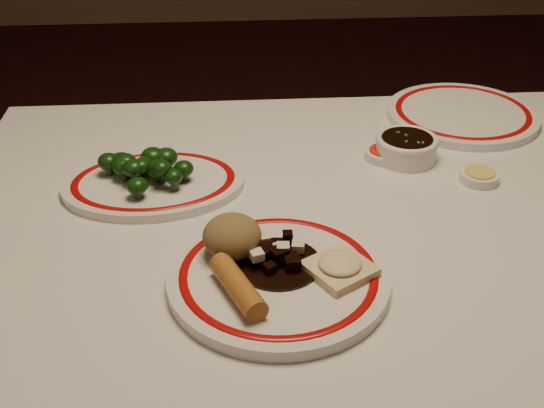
{
  "coord_description": "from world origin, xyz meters",
  "views": [
    {
      "loc": [
        -0.15,
        -0.87,
        1.32
      ],
      "look_at": [
        -0.1,
        -0.04,
        0.8
      ],
      "focal_mm": 45.0,
      "sensor_mm": 36.0,
      "label": 1
    }
  ],
  "objects_px": {
    "main_plate": "(278,277)",
    "soy_bowl": "(406,148)",
    "broccoli_pile": "(142,166)",
    "spring_roll": "(238,286)",
    "fried_wonton": "(340,266)",
    "broccoli_plate": "(154,183)",
    "stirfry_heap": "(277,258)",
    "dining_table": "(329,262)",
    "rice_mound": "(232,236)"
  },
  "relations": [
    {
      "from": "spring_roll",
      "to": "rice_mound",
      "type": "bearing_deg",
      "value": 70.22
    },
    {
      "from": "main_plate",
      "to": "broccoli_plate",
      "type": "relative_size",
      "value": 0.97
    },
    {
      "from": "main_plate",
      "to": "soy_bowl",
      "type": "bearing_deg",
      "value": 53.16
    },
    {
      "from": "stirfry_heap",
      "to": "broccoli_plate",
      "type": "bearing_deg",
      "value": 126.99
    },
    {
      "from": "main_plate",
      "to": "stirfry_heap",
      "type": "bearing_deg",
      "value": 91.58
    },
    {
      "from": "spring_roll",
      "to": "fried_wonton",
      "type": "relative_size",
      "value": 1.06
    },
    {
      "from": "stirfry_heap",
      "to": "broccoli_pile",
      "type": "height_order",
      "value": "broccoli_pile"
    },
    {
      "from": "spring_roll",
      "to": "soy_bowl",
      "type": "height_order",
      "value": "spring_roll"
    },
    {
      "from": "spring_roll",
      "to": "broccoli_pile",
      "type": "xyz_separation_m",
      "value": [
        -0.14,
        0.31,
        0.01
      ]
    },
    {
      "from": "dining_table",
      "to": "soy_bowl",
      "type": "bearing_deg",
      "value": 47.69
    },
    {
      "from": "spring_roll",
      "to": "stirfry_heap",
      "type": "height_order",
      "value": "spring_roll"
    },
    {
      "from": "rice_mound",
      "to": "fried_wonton",
      "type": "relative_size",
      "value": 0.76
    },
    {
      "from": "stirfry_heap",
      "to": "soy_bowl",
      "type": "bearing_deg",
      "value": 51.25
    },
    {
      "from": "fried_wonton",
      "to": "broccoli_pile",
      "type": "bearing_deg",
      "value": 135.59
    },
    {
      "from": "main_plate",
      "to": "fried_wonton",
      "type": "bearing_deg",
      "value": -3.63
    },
    {
      "from": "dining_table",
      "to": "spring_roll",
      "type": "distance_m",
      "value": 0.29
    },
    {
      "from": "rice_mound",
      "to": "spring_roll",
      "type": "distance_m",
      "value": 0.09
    },
    {
      "from": "stirfry_heap",
      "to": "spring_roll",
      "type": "bearing_deg",
      "value": -129.43
    },
    {
      "from": "broccoli_pile",
      "to": "stirfry_heap",
      "type": "bearing_deg",
      "value": -51.19
    },
    {
      "from": "broccoli_pile",
      "to": "fried_wonton",
      "type": "bearing_deg",
      "value": -44.41
    },
    {
      "from": "main_plate",
      "to": "broccoli_pile",
      "type": "distance_m",
      "value": 0.33
    },
    {
      "from": "dining_table",
      "to": "soy_bowl",
      "type": "distance_m",
      "value": 0.26
    },
    {
      "from": "main_plate",
      "to": "fried_wonton",
      "type": "xyz_separation_m",
      "value": [
        0.08,
        -0.01,
        0.02
      ]
    },
    {
      "from": "spring_roll",
      "to": "broccoli_plate",
      "type": "height_order",
      "value": "spring_roll"
    },
    {
      "from": "rice_mound",
      "to": "spring_roll",
      "type": "height_order",
      "value": "rice_mound"
    },
    {
      "from": "soy_bowl",
      "to": "broccoli_plate",
      "type": "bearing_deg",
      "value": -170.71
    },
    {
      "from": "broccoli_plate",
      "to": "broccoli_pile",
      "type": "bearing_deg",
      "value": 164.85
    },
    {
      "from": "fried_wonton",
      "to": "broccoli_plate",
      "type": "bearing_deg",
      "value": 134.37
    },
    {
      "from": "main_plate",
      "to": "broccoli_pile",
      "type": "xyz_separation_m",
      "value": [
        -0.2,
        0.27,
        0.03
      ]
    },
    {
      "from": "fried_wonton",
      "to": "main_plate",
      "type": "bearing_deg",
      "value": 176.37
    },
    {
      "from": "soy_bowl",
      "to": "stirfry_heap",
      "type": "bearing_deg",
      "value": -128.75
    },
    {
      "from": "stirfry_heap",
      "to": "soy_bowl",
      "type": "xyz_separation_m",
      "value": [
        0.25,
        0.31,
        -0.01
      ]
    },
    {
      "from": "rice_mound",
      "to": "broccoli_pile",
      "type": "height_order",
      "value": "rice_mound"
    },
    {
      "from": "broccoli_plate",
      "to": "stirfry_heap",
      "type": "bearing_deg",
      "value": -53.01
    },
    {
      "from": "broccoli_pile",
      "to": "soy_bowl",
      "type": "relative_size",
      "value": 1.47
    },
    {
      "from": "spring_roll",
      "to": "soy_bowl",
      "type": "relative_size",
      "value": 1.05
    },
    {
      "from": "broccoli_pile",
      "to": "soy_bowl",
      "type": "xyz_separation_m",
      "value": [
        0.45,
        0.07,
        -0.02
      ]
    },
    {
      "from": "stirfry_heap",
      "to": "broccoli_plate",
      "type": "height_order",
      "value": "stirfry_heap"
    },
    {
      "from": "dining_table",
      "to": "broccoli_plate",
      "type": "distance_m",
      "value": 0.31
    },
    {
      "from": "spring_roll",
      "to": "soy_bowl",
      "type": "xyz_separation_m",
      "value": [
        0.3,
        0.38,
        -0.01
      ]
    },
    {
      "from": "main_plate",
      "to": "spring_roll",
      "type": "height_order",
      "value": "spring_roll"
    },
    {
      "from": "dining_table",
      "to": "rice_mound",
      "type": "height_order",
      "value": "rice_mound"
    },
    {
      "from": "fried_wonton",
      "to": "stirfry_heap",
      "type": "bearing_deg",
      "value": 161.75
    },
    {
      "from": "dining_table",
      "to": "stirfry_heap",
      "type": "xyz_separation_m",
      "value": [
        -0.1,
        -0.14,
        0.12
      ]
    },
    {
      "from": "fried_wonton",
      "to": "stirfry_heap",
      "type": "relative_size",
      "value": 0.91
    },
    {
      "from": "broccoli_pile",
      "to": "soy_bowl",
      "type": "bearing_deg",
      "value": 8.43
    },
    {
      "from": "spring_roll",
      "to": "main_plate",
      "type": "bearing_deg",
      "value": 15.97
    },
    {
      "from": "dining_table",
      "to": "soy_bowl",
      "type": "relative_size",
      "value": 11.26
    },
    {
      "from": "dining_table",
      "to": "spring_roll",
      "type": "bearing_deg",
      "value": -125.76
    },
    {
      "from": "fried_wonton",
      "to": "broccoli_pile",
      "type": "distance_m",
      "value": 0.39
    }
  ]
}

